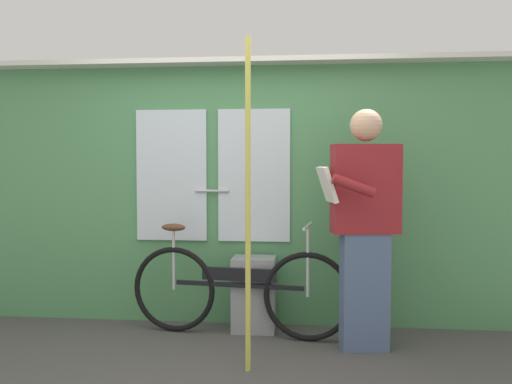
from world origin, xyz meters
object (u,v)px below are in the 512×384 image
Objects in this scene: bicycle_near_door at (238,290)px; passenger_reading_newspaper at (364,223)px; trash_bin_by_wall at (254,294)px; handrail_pole at (248,206)px.

bicycle_near_door is 1.12m from passenger_reading_newspaper.
trash_bin_by_wall is (0.11, 0.16, -0.07)m from bicycle_near_door.
bicycle_near_door is at bearing 102.91° from handrail_pole.
passenger_reading_newspaper is 0.81× the size of handrail_pole.
passenger_reading_newspaper reaches higher than bicycle_near_door.
passenger_reading_newspaper is at bearing 32.28° from handrail_pole.
handrail_pole reaches higher than bicycle_near_door.
handrail_pole reaches higher than passenger_reading_newspaper.
bicycle_near_door is 0.21m from trash_bin_by_wall.
trash_bin_by_wall is at bearing -33.17° from passenger_reading_newspaper.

